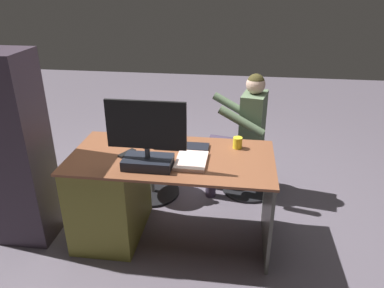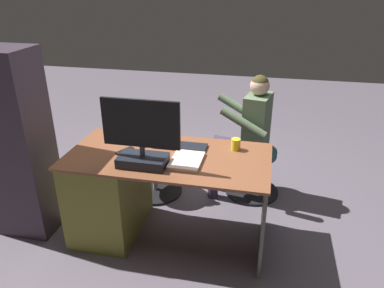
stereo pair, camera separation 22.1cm
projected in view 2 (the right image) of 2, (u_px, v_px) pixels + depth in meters
name	position (u px, v px, depth m)	size (l,w,h in m)	color
ground_plane	(181.00, 210.00, 3.39)	(10.00, 10.00, 0.00)	#59515C
desk	(120.00, 189.00, 2.99)	(1.52, 0.76, 0.74)	brown
monitor	(142.00, 142.00, 2.55)	(0.55, 0.20, 0.49)	black
keyboard	(180.00, 146.00, 2.89)	(0.42, 0.14, 0.02)	black
computer_mouse	(145.00, 143.00, 2.92)	(0.06, 0.10, 0.04)	#292822
cup	(236.00, 144.00, 2.83)	(0.07, 0.07, 0.09)	yellow
tv_remote	(125.00, 151.00, 2.81)	(0.04, 0.15, 0.02)	black
notebook_binder	(187.00, 161.00, 2.66)	(0.22, 0.30, 0.02)	beige
office_chair_teddy	(154.00, 167.00, 3.57)	(0.53, 0.53, 0.47)	black
teddy_bear	(153.00, 133.00, 3.44)	(0.24, 0.24, 0.35)	tan
visitor_chair	(253.00, 168.00, 3.56)	(0.52, 0.52, 0.47)	black
person	(246.00, 128.00, 3.39)	(0.58, 0.55, 1.18)	#576C4E
equipment_rack	(18.00, 146.00, 2.87)	(0.44, 0.36, 1.51)	#342A35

